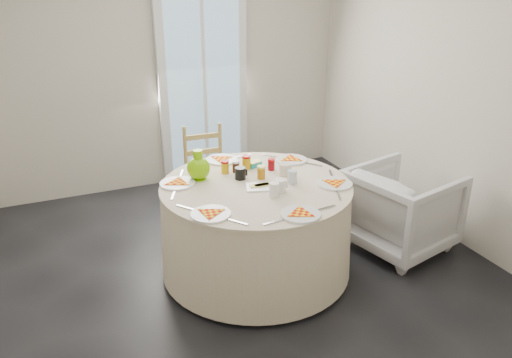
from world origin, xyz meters
name	(u,v)px	position (x,y,z in m)	size (l,w,h in m)	color
floor	(236,267)	(0.00, 0.00, 0.00)	(4.00, 4.00, 0.00)	black
wall_back	(165,68)	(0.00, 2.00, 1.30)	(4.00, 0.02, 2.60)	#BCB5A3
wall_right	(447,89)	(2.00, 0.00, 1.30)	(0.02, 4.00, 2.60)	#BCB5A3
glass_door	(204,89)	(0.40, 1.95, 1.05)	(1.00, 0.08, 2.10)	silver
table	(256,229)	(0.14, -0.10, 0.38)	(1.50, 1.50, 0.76)	beige
wooden_chair	(208,173)	(0.10, 0.95, 0.47)	(0.41, 0.39, 0.91)	tan
armchair	(402,206)	(1.43, -0.26, 0.39)	(0.78, 0.73, 0.80)	silver
place_settings	(256,183)	(0.14, -0.10, 0.77)	(1.46, 1.46, 0.03)	white
jar_cluster	(247,164)	(0.18, 0.17, 0.82)	(0.42, 0.21, 0.12)	#A94011
butter_tub	(254,163)	(0.28, 0.26, 0.79)	(0.12, 0.08, 0.05)	#17B1B4
green_pitcher	(198,165)	(-0.22, 0.18, 0.87)	(0.18, 0.18, 0.23)	#74C301
cheese_platter	(263,186)	(0.16, -0.17, 0.77)	(0.25, 0.16, 0.03)	white
mugs_glasses	(268,174)	(0.25, -0.07, 0.81)	(0.63, 0.63, 0.12)	#9E9E9E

